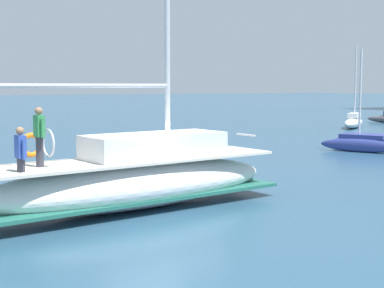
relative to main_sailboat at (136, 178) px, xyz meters
The scene contains 4 objects.
ground_plane 0.91m from the main_sailboat, 69.71° to the right, with size 400.00×400.00×0.00m, color #284C66.
main_sailboat is the anchor object (origin of this frame).
moored_sloop_far 18.71m from the main_sailboat, 111.08° to the left, with size 4.91×3.71×5.61m.
moored_catamaran 35.57m from the main_sailboat, 122.31° to the left, with size 3.92×5.15×6.94m.
Camera 1 is at (15.07, -7.51, 3.61)m, focal length 53.94 mm.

